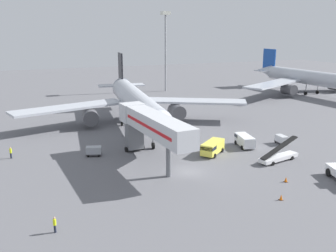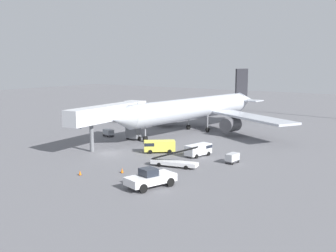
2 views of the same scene
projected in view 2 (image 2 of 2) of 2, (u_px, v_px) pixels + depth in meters
The scene contains 12 objects.
ground_plane at pixel (108, 153), 68.93m from camera, with size 300.00×300.00×0.00m, color slate.
airplane_at_gate at pixel (196, 109), 89.61m from camera, with size 47.63×47.92×13.38m.
jet_bridge at pixel (112, 114), 74.10m from camera, with size 4.64×19.64×7.60m.
pushback_tug at pixel (150, 178), 50.19m from camera, with size 4.44×6.78×2.41m.
belt_loader_truck at pixel (174, 162), 59.84m from camera, with size 7.17×3.04×3.29m.
service_van_rear_right at pixel (199, 149), 66.75m from camera, with size 2.85×4.98×1.91m.
service_van_far_right at pixel (159, 146), 69.28m from camera, with size 5.28×4.85×2.01m.
baggage_cart_mid_center at pixel (108, 133), 84.04m from camera, with size 2.57×1.96×1.44m.
baggage_cart_far_center at pixel (232, 158), 62.11m from camera, with size 1.42×2.44×1.48m.
ground_crew_worker_foreground at pixel (81, 125), 93.45m from camera, with size 0.44×0.44×1.77m.
safety_cone_alpha at pixel (122, 170), 56.71m from camera, with size 0.45×0.45×0.69m.
safety_cone_bravo at pixel (80, 173), 55.61m from camera, with size 0.43×0.43×0.66m.
Camera 2 is at (46.58, -49.70, 15.30)m, focal length 44.00 mm.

